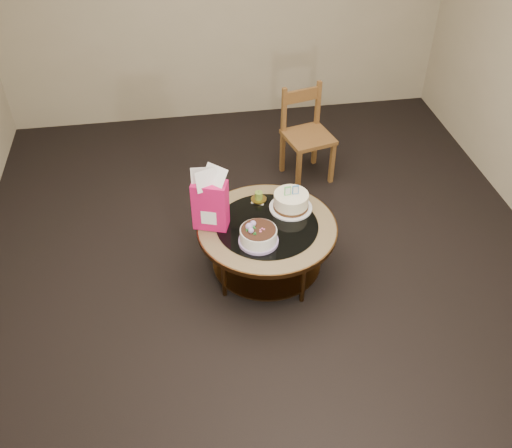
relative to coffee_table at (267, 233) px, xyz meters
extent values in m
plane|color=black|center=(0.00, 0.00, -0.38)|extent=(5.00, 5.00, 0.00)
cylinder|color=brown|center=(0.35, 0.20, -0.17)|extent=(0.04, 0.04, 0.42)
cylinder|color=brown|center=(-0.20, 0.35, -0.17)|extent=(0.04, 0.04, 0.42)
cylinder|color=brown|center=(-0.35, -0.20, -0.17)|extent=(0.04, 0.04, 0.42)
cylinder|color=brown|center=(0.20, -0.35, -0.17)|extent=(0.04, 0.04, 0.42)
cylinder|color=brown|center=(0.00, 0.00, -0.28)|extent=(0.82, 0.82, 0.02)
cylinder|color=brown|center=(0.00, 0.00, 0.05)|extent=(1.02, 1.02, 0.04)
cylinder|color=#8F754F|center=(0.00, 0.00, 0.07)|extent=(1.00, 1.00, 0.01)
cylinder|color=black|center=(0.00, 0.00, 0.08)|extent=(0.74, 0.74, 0.01)
cylinder|color=#A087BF|center=(-0.09, -0.17, 0.09)|extent=(0.28, 0.28, 0.02)
cylinder|color=silver|center=(-0.09, -0.17, 0.14)|extent=(0.26, 0.26, 0.11)
cylinder|color=black|center=(-0.09, -0.17, 0.20)|extent=(0.24, 0.24, 0.01)
sphere|color=#A087BF|center=(-0.15, -0.16, 0.22)|extent=(0.05, 0.05, 0.05)
sphere|color=#A087BF|center=(-0.12, -0.13, 0.21)|extent=(0.04, 0.04, 0.04)
sphere|color=#A087BF|center=(-0.15, -0.20, 0.21)|extent=(0.04, 0.04, 0.04)
cone|color=#1E7228|center=(-0.12, -0.16, 0.20)|extent=(0.04, 0.04, 0.02)
cone|color=#1E7228|center=(-0.17, -0.18, 0.20)|extent=(0.03, 0.04, 0.02)
cone|color=#1E7228|center=(-0.11, -0.11, 0.20)|extent=(0.03, 0.03, 0.02)
cone|color=#1E7228|center=(-0.12, -0.21, 0.20)|extent=(0.03, 0.04, 0.02)
cylinder|color=white|center=(0.21, 0.16, 0.09)|extent=(0.32, 0.32, 0.01)
cylinder|color=#422613|center=(0.21, 0.16, 0.10)|extent=(0.26, 0.26, 0.02)
cylinder|color=#EEE3C6|center=(0.21, 0.16, 0.16)|extent=(0.26, 0.26, 0.10)
cube|color=#53C15B|center=(0.18, 0.16, 0.25)|extent=(0.05, 0.01, 0.07)
cube|color=white|center=(0.18, 0.16, 0.25)|extent=(0.04, 0.02, 0.06)
cube|color=#397BC3|center=(0.24, 0.17, 0.25)|extent=(0.05, 0.01, 0.07)
cube|color=white|center=(0.24, 0.17, 0.25)|extent=(0.04, 0.02, 0.06)
cube|color=#C71255|center=(-0.40, 0.06, 0.27)|extent=(0.27, 0.20, 0.37)
cube|color=white|center=(-0.40, 0.06, 0.20)|extent=(0.15, 0.16, 0.11)
cube|color=#E7C55F|center=(-0.01, 0.29, 0.08)|extent=(0.13, 0.13, 0.01)
cylinder|color=gold|center=(-0.01, 0.29, 0.09)|extent=(0.12, 0.12, 0.01)
cylinder|color=olive|center=(-0.01, 0.29, 0.13)|extent=(0.06, 0.06, 0.06)
cylinder|color=black|center=(-0.01, 0.29, 0.16)|extent=(0.00, 0.00, 0.01)
cube|color=brown|center=(0.58, 1.18, 0.05)|extent=(0.48, 0.48, 0.04)
cube|color=brown|center=(0.46, 0.98, -0.17)|extent=(0.05, 0.05, 0.42)
cube|color=brown|center=(0.79, 1.06, -0.17)|extent=(0.05, 0.05, 0.42)
cube|color=brown|center=(0.38, 1.31, -0.17)|extent=(0.05, 0.05, 0.42)
cube|color=brown|center=(0.71, 1.39, -0.17)|extent=(0.05, 0.05, 0.42)
cube|color=brown|center=(0.38, 1.31, 0.26)|extent=(0.05, 0.05, 0.43)
cube|color=brown|center=(0.71, 1.39, 0.26)|extent=(0.05, 0.05, 0.43)
cube|color=brown|center=(0.54, 1.35, 0.37)|extent=(0.34, 0.11, 0.11)
camera|label=1|loc=(-0.58, -3.09, 2.73)|focal=40.00mm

